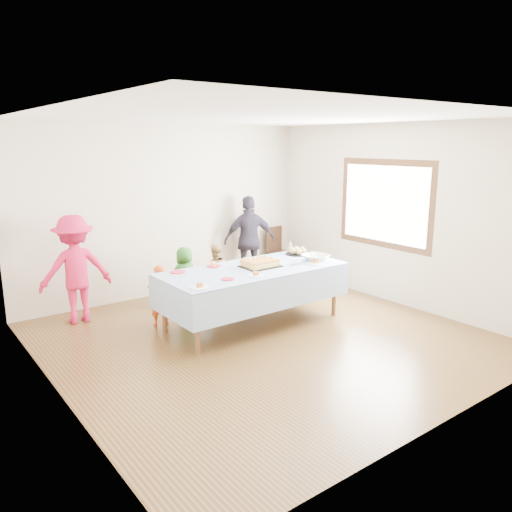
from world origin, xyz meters
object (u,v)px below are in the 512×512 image
at_px(party_table, 253,272).
at_px(birthday_cake, 260,264).
at_px(dining_chair, 277,249).
at_px(adult_left, 75,269).

xyz_separation_m(party_table, birthday_cake, (0.12, 0.01, 0.10)).
bearing_deg(party_table, dining_chair, 43.43).
bearing_deg(dining_chair, adult_left, 179.15).
relative_size(birthday_cake, adult_left, 0.34).
relative_size(party_table, adult_left, 1.69).
bearing_deg(dining_chair, party_table, -141.43).
relative_size(party_table, dining_chair, 2.78).
xyz_separation_m(party_table, dining_chair, (1.88, 1.78, -0.22)).
xyz_separation_m(dining_chair, adult_left, (-3.75, -0.26, 0.24)).
bearing_deg(dining_chair, birthday_cake, -139.57).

